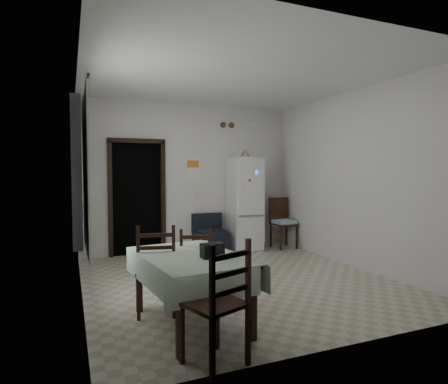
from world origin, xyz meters
TOP-DOWN VIEW (x-y plane):
  - ground at (0.00, 0.00)m, footprint 4.50×4.50m
  - ceiling at (0.00, 0.00)m, footprint 4.20×4.50m
  - wall_back at (0.00, 2.25)m, footprint 4.20×0.02m
  - wall_front at (0.00, -2.25)m, footprint 4.20×0.02m
  - wall_left at (-2.10, 0.00)m, footprint 0.02×4.50m
  - wall_right at (2.10, 0.00)m, footprint 0.02×4.50m
  - doorway at (-1.05, 2.45)m, footprint 1.06×0.52m
  - window_recess at (-2.15, -0.20)m, footprint 0.10×1.20m
  - curtain at (-2.04, -0.20)m, footprint 0.02×1.45m
  - curtain_rod at (-2.03, -0.20)m, footprint 0.02×1.60m
  - calendar at (0.05, 2.24)m, footprint 0.28×0.02m
  - calendar_image at (0.05, 2.23)m, footprint 0.24×0.01m
  - light_switch at (0.15, 2.24)m, footprint 0.08×0.02m
  - vent_left at (0.70, 2.23)m, footprint 0.12×0.03m
  - vent_right at (0.88, 2.23)m, footprint 0.12×0.03m
  - emergency_light at (1.35, 2.21)m, footprint 0.25×0.07m
  - fridge at (1.04, 1.93)m, footprint 0.61×0.61m
  - tan_cone at (1.06, 1.95)m, footprint 0.24×0.24m
  - navy_seat at (0.31, 1.93)m, footprint 0.62×0.60m
  - corner_chair at (1.82, 1.70)m, footprint 0.45×0.45m
  - dining_table at (-1.10, -1.27)m, footprint 1.07×1.49m
  - black_bag at (-0.94, -1.47)m, footprint 0.22×0.14m
  - dining_chair_far_left at (-1.35, -0.81)m, footprint 0.51×0.51m
  - dining_chair_far_right at (-0.85, -0.67)m, footprint 0.48×0.48m
  - dining_chair_near_head at (-1.16, -2.10)m, footprint 0.57×0.57m

SIDE VIEW (x-z plane):
  - ground at x=0.00m, z-range 0.00..0.00m
  - dining_table at x=-1.10m, z-range 0.00..0.72m
  - navy_seat at x=0.31m, z-range 0.00..0.74m
  - dining_chair_far_right at x=-0.85m, z-range 0.00..0.91m
  - dining_chair_far_left at x=-1.35m, z-range 0.00..1.00m
  - corner_chair at x=1.82m, z-range 0.00..1.03m
  - dining_chair_near_head at x=-1.16m, z-range 0.00..1.03m
  - black_bag at x=-0.94m, z-range 0.72..0.86m
  - fridge at x=1.04m, z-range 0.00..1.85m
  - doorway at x=-1.05m, z-range -0.05..2.17m
  - light_switch at x=0.15m, z-range 1.04..1.16m
  - wall_back at x=0.00m, z-range 0.00..2.90m
  - wall_front at x=0.00m, z-range 0.00..2.90m
  - wall_left at x=-2.10m, z-range 0.00..2.90m
  - wall_right at x=2.10m, z-range 0.00..2.90m
  - window_recess at x=-2.15m, z-range 0.75..2.35m
  - curtain at x=-2.04m, z-range 0.62..2.48m
  - calendar at x=0.05m, z-range 1.42..1.82m
  - calendar_image at x=0.05m, z-range 1.65..1.79m
  - tan_cone at x=1.06m, z-range 1.85..2.03m
  - curtain_rod at x=-2.03m, z-range 2.49..2.51m
  - vent_left at x=0.70m, z-range 2.46..2.58m
  - vent_right at x=0.88m, z-range 2.46..2.58m
  - emergency_light at x=1.35m, z-range 2.50..2.59m
  - ceiling at x=0.00m, z-range 2.89..2.91m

